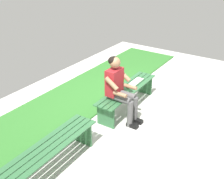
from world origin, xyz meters
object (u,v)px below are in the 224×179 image
(bench_far, at_px, (46,154))
(apple, at_px, (129,86))
(bench_near, at_px, (127,93))
(book_open, at_px, (136,82))
(person_seated, at_px, (120,87))

(bench_far, relative_size, apple, 23.90)
(bench_near, relative_size, book_open, 4.37)
(bench_near, height_order, book_open, book_open)
(apple, height_order, book_open, apple)
(apple, bearing_deg, person_seated, 10.52)
(bench_far, height_order, apple, apple)
(apple, bearing_deg, book_open, -178.83)
(book_open, bearing_deg, bench_far, -1.22)
(bench_near, bearing_deg, person_seated, 12.63)
(bench_near, bearing_deg, book_open, 179.41)
(apple, bearing_deg, bench_far, -0.26)
(bench_far, bearing_deg, bench_near, 180.00)
(person_seated, xyz_separation_m, apple, (-0.48, -0.09, -0.20))
(bench_far, height_order, person_seated, person_seated)
(person_seated, bearing_deg, bench_near, -167.37)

